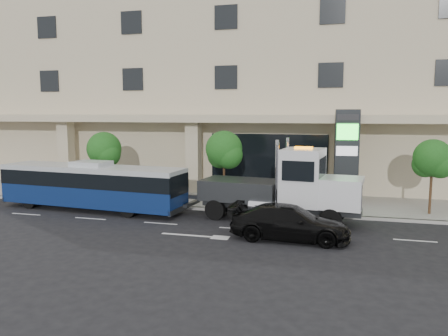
{
  "coord_description": "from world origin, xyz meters",
  "views": [
    {
      "loc": [
        4.58,
        -21.59,
        5.56
      ],
      "look_at": [
        -1.58,
        2.0,
        2.49
      ],
      "focal_mm": 35.0,
      "sensor_mm": 36.0,
      "label": 1
    }
  ],
  "objects_px": {
    "signage_pylon": "(347,156)",
    "tow_truck": "(287,188)",
    "city_bus": "(92,185)",
    "black_sedan": "(290,222)"
  },
  "relations": [
    {
      "from": "black_sedan",
      "to": "tow_truck",
      "type": "bearing_deg",
      "value": 11.11
    },
    {
      "from": "city_bus",
      "to": "tow_truck",
      "type": "bearing_deg",
      "value": 5.42
    },
    {
      "from": "city_bus",
      "to": "signage_pylon",
      "type": "height_order",
      "value": "signage_pylon"
    },
    {
      "from": "tow_truck",
      "to": "black_sedan",
      "type": "distance_m",
      "value": 3.38
    },
    {
      "from": "tow_truck",
      "to": "signage_pylon",
      "type": "relative_size",
      "value": 1.68
    },
    {
      "from": "city_bus",
      "to": "tow_truck",
      "type": "height_order",
      "value": "tow_truck"
    },
    {
      "from": "tow_truck",
      "to": "signage_pylon",
      "type": "xyz_separation_m",
      "value": [
        3.0,
        4.77,
        1.26
      ]
    },
    {
      "from": "city_bus",
      "to": "signage_pylon",
      "type": "bearing_deg",
      "value": 23.95
    },
    {
      "from": "signage_pylon",
      "to": "tow_truck",
      "type": "bearing_deg",
      "value": -127.22
    },
    {
      "from": "tow_truck",
      "to": "black_sedan",
      "type": "relative_size",
      "value": 1.8
    }
  ]
}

